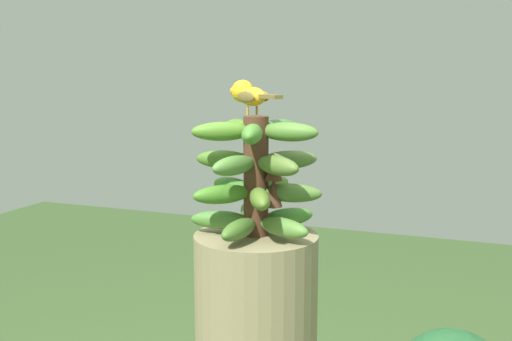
{
  "coord_description": "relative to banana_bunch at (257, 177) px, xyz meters",
  "views": [
    {
      "loc": [
        -0.44,
        1.14,
        1.37
      ],
      "look_at": [
        0.0,
        0.0,
        1.17
      ],
      "focal_mm": 42.4,
      "sensor_mm": 36.0,
      "label": 1
    }
  ],
  "objects": [
    {
      "name": "perched_bird",
      "position": [
        0.03,
        -0.04,
        0.17
      ],
      "size": [
        0.15,
        0.12,
        0.07
      ],
      "color": "#C68933",
      "rests_on": "banana_bunch"
    },
    {
      "name": "banana_bunch",
      "position": [
        0.0,
        0.0,
        0.0
      ],
      "size": [
        0.28,
        0.28,
        0.25
      ],
      "color": "#4C2D1E",
      "rests_on": "banana_tree"
    }
  ]
}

